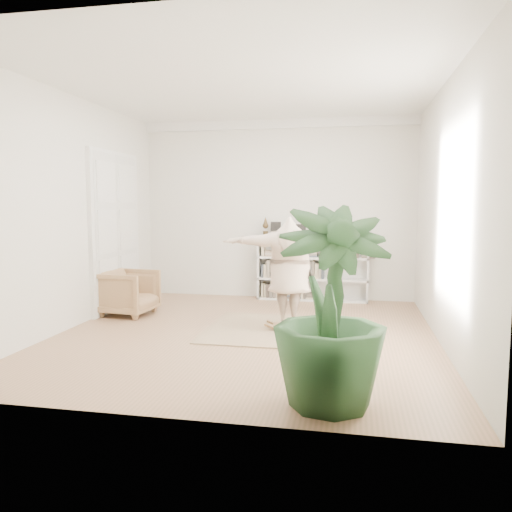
{
  "coord_description": "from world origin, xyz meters",
  "views": [
    {
      "loc": [
        1.53,
        -7.09,
        1.93
      ],
      "look_at": [
        0.07,
        0.4,
        1.13
      ],
      "focal_mm": 35.0,
      "sensor_mm": 36.0,
      "label": 1
    }
  ],
  "objects_px": {
    "bookshelf": "(312,269)",
    "armchair": "(129,293)",
    "person": "(289,269)",
    "rocker_board": "(289,326)",
    "houseplant": "(330,307)"
  },
  "relations": [
    {
      "from": "person",
      "to": "armchair",
      "type": "bearing_deg",
      "value": -11.2
    },
    {
      "from": "bookshelf",
      "to": "person",
      "type": "relative_size",
      "value": 1.09
    },
    {
      "from": "bookshelf",
      "to": "houseplant",
      "type": "height_order",
      "value": "houseplant"
    },
    {
      "from": "bookshelf",
      "to": "armchair",
      "type": "bearing_deg",
      "value": -147.33
    },
    {
      "from": "rocker_board",
      "to": "person",
      "type": "distance_m",
      "value": 0.88
    },
    {
      "from": "armchair",
      "to": "person",
      "type": "relative_size",
      "value": 0.42
    },
    {
      "from": "rocker_board",
      "to": "houseplant",
      "type": "distance_m",
      "value": 2.97
    },
    {
      "from": "armchair",
      "to": "rocker_board",
      "type": "relative_size",
      "value": 1.74
    },
    {
      "from": "rocker_board",
      "to": "houseplant",
      "type": "bearing_deg",
      "value": -74.9
    },
    {
      "from": "armchair",
      "to": "person",
      "type": "distance_m",
      "value": 2.99
    },
    {
      "from": "rocker_board",
      "to": "armchair",
      "type": "bearing_deg",
      "value": 168.8
    },
    {
      "from": "rocker_board",
      "to": "person",
      "type": "relative_size",
      "value": 0.24
    },
    {
      "from": "bookshelf",
      "to": "rocker_board",
      "type": "relative_size",
      "value": 4.45
    },
    {
      "from": "person",
      "to": "bookshelf",
      "type": "bearing_deg",
      "value": -93.21
    },
    {
      "from": "armchair",
      "to": "houseplant",
      "type": "height_order",
      "value": "houseplant"
    }
  ]
}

